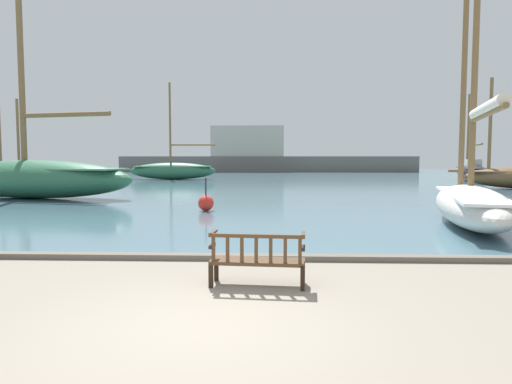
% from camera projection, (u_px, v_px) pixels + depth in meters
% --- Properties ---
extents(ground_plane, '(160.00, 160.00, 0.00)m').
position_uv_depth(ground_plane, '(200.00, 326.00, 5.91)').
color(ground_plane, gray).
extents(harbor_water, '(100.00, 80.00, 0.08)m').
position_uv_depth(harbor_water, '(265.00, 178.00, 49.75)').
color(harbor_water, slate).
rests_on(harbor_water, ground).
extents(quay_edge_kerb, '(40.00, 0.30, 0.12)m').
position_uv_depth(quay_edge_kerb, '(229.00, 257.00, 9.74)').
color(quay_edge_kerb, '#675F54').
rests_on(quay_edge_kerb, ground).
extents(park_bench, '(1.64, 0.65, 0.92)m').
position_uv_depth(park_bench, '(257.00, 259.00, 7.71)').
color(park_bench, black).
rests_on(park_bench, ground).
extents(sailboat_nearest_starboard, '(12.19, 5.43, 16.32)m').
position_uv_depth(sailboat_nearest_starboard, '(29.00, 174.00, 23.85)').
color(sailboat_nearest_starboard, '#2D6647').
rests_on(sailboat_nearest_starboard, harbor_water).
extents(sailboat_mid_starboard, '(4.06, 8.46, 11.62)m').
position_uv_depth(sailboat_mid_starboard, '(472.00, 170.00, 42.85)').
color(sailboat_mid_starboard, black).
rests_on(sailboat_mid_starboard, harbor_water).
extents(sailboat_far_starboard, '(8.51, 2.48, 9.41)m').
position_uv_depth(sailboat_far_starboard, '(173.00, 170.00, 44.76)').
color(sailboat_far_starboard, '#2D6647').
rests_on(sailboat_far_starboard, harbor_water).
extents(sailboat_mid_port, '(3.04, 9.01, 9.70)m').
position_uv_depth(sailboat_mid_port, '(0.00, 174.00, 37.92)').
color(sailboat_mid_port, navy).
rests_on(sailboat_mid_port, harbor_water).
extents(sailboat_outer_port, '(3.88, 8.35, 10.64)m').
position_uv_depth(sailboat_outer_port, '(471.00, 198.00, 14.23)').
color(sailboat_outer_port, silver).
rests_on(sailboat_outer_port, harbor_water).
extents(channel_buoy, '(0.62, 0.62, 1.32)m').
position_uv_depth(channel_buoy, '(206.00, 203.00, 18.06)').
color(channel_buoy, red).
rests_on(channel_buoy, harbor_water).
extents(far_breakwater, '(44.58, 2.40, 7.00)m').
position_uv_depth(far_breakwater, '(262.00, 158.00, 68.66)').
color(far_breakwater, '#66605B').
rests_on(far_breakwater, ground).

